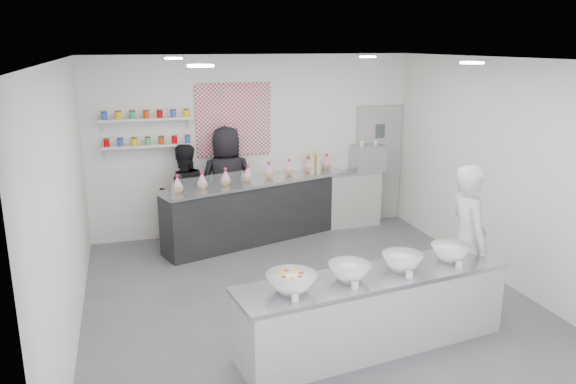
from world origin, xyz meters
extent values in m
plane|color=#515156|center=(0.00, 0.00, 0.00)|extent=(6.00, 6.00, 0.00)
plane|color=white|center=(0.00, 0.00, 3.00)|extent=(6.00, 6.00, 0.00)
plane|color=white|center=(0.00, 3.00, 1.50)|extent=(5.50, 0.00, 5.50)
plane|color=white|center=(-2.75, 0.00, 1.50)|extent=(0.00, 6.00, 6.00)
plane|color=white|center=(2.75, 0.00, 1.50)|extent=(0.00, 6.00, 6.00)
cube|color=#9C9D9A|center=(2.30, 2.97, 1.05)|extent=(0.88, 0.04, 2.10)
cube|color=#B02843|center=(-0.35, 2.98, 1.95)|extent=(1.25, 0.03, 1.20)
cube|color=silver|center=(-1.75, 2.90, 1.60)|extent=(1.45, 0.22, 0.04)
cube|color=silver|center=(-1.75, 2.90, 2.02)|extent=(1.45, 0.22, 0.04)
cylinder|color=white|center=(-1.40, -1.00, 2.98)|extent=(0.24, 0.24, 0.02)
cylinder|color=white|center=(1.40, -1.00, 2.98)|extent=(0.24, 0.24, 0.02)
cylinder|color=white|center=(-1.40, 1.60, 2.98)|extent=(0.24, 0.24, 0.02)
cylinder|color=white|center=(1.40, 1.60, 2.98)|extent=(0.24, 0.24, 0.02)
cube|color=#AAAAA5|center=(0.32, -1.20, 0.42)|extent=(3.13, 1.12, 0.84)
cube|color=black|center=(-0.07, 2.44, 0.51)|extent=(3.32, 1.59, 1.02)
cube|color=white|center=(0.02, 2.17, 1.16)|extent=(3.09, 1.01, 0.28)
cube|color=#AAAAA5|center=(1.55, 2.78, 0.49)|extent=(1.32, 0.42, 0.98)
cube|color=#93969E|center=(2.01, 2.78, 1.20)|extent=(0.58, 0.40, 0.44)
imported|color=silver|center=(1.70, -0.77, 0.92)|extent=(0.53, 0.72, 1.84)
imported|color=black|center=(-1.24, 2.69, 0.82)|extent=(0.80, 0.63, 1.63)
imported|color=black|center=(-0.54, 2.69, 0.95)|extent=(0.93, 0.62, 1.89)
camera|label=1|loc=(-2.10, -6.16, 3.18)|focal=35.00mm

